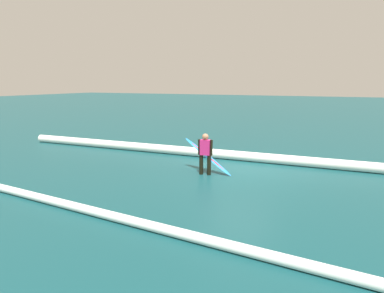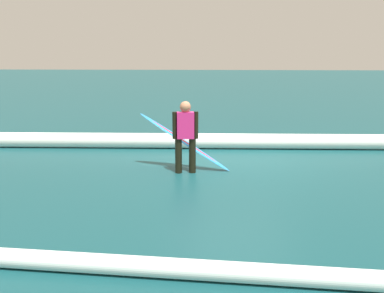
% 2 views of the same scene
% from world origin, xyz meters
% --- Properties ---
extents(ground_plane, '(136.31, 136.31, 0.00)m').
position_xyz_m(ground_plane, '(0.00, 0.00, 0.00)').
color(ground_plane, '#13454A').
extents(surfer, '(0.52, 0.25, 1.45)m').
position_xyz_m(surfer, '(0.98, 0.87, 0.81)').
color(surfer, black).
rests_on(surfer, ground_plane).
extents(surfboard, '(1.97, 0.61, 1.17)m').
position_xyz_m(surfboard, '(1.04, 0.51, 0.57)').
color(surfboard, '#268CE5').
rests_on(surfboard, ground_plane).
extents(wave_crest_foreground, '(18.91, 1.14, 0.39)m').
position_xyz_m(wave_crest_foreground, '(2.05, -1.60, 0.19)').
color(wave_crest_foreground, white).
rests_on(wave_crest_foreground, ground_plane).
extents(wave_crest_midground, '(21.80, 1.58, 0.22)m').
position_xyz_m(wave_crest_midground, '(-1.49, 5.52, 0.11)').
color(wave_crest_midground, white).
rests_on(wave_crest_midground, ground_plane).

